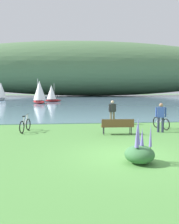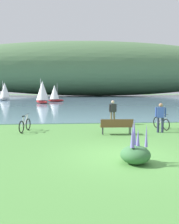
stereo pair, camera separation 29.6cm
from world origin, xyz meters
The scene contains 12 objects.
ground_plane centered at (0.00, 0.00, 0.00)m, with size 200.00×200.00×0.00m, color #518E42.
bay_water centered at (0.00, 48.42, 0.02)m, with size 180.00×80.00×0.04m, color #6B8EA8.
distant_hillside centered at (7.17, 75.07, 9.34)m, with size 116.37×28.00×18.60m, color #4C7047.
park_bench_near_camera centered at (0.58, 4.14, 0.52)m, with size 1.82×0.55×0.88m.
bicycle_leaning_near_bench centered at (-4.67, 5.54, 0.40)m, with size 0.40×1.75×1.01m.
bicycle_beside_path centered at (3.72, 5.69, 0.40)m, with size 0.43×1.74×1.01m.
person_at_shoreline centered at (1.05, 7.96, 0.98)m, with size 0.58×0.33×1.71m.
person_on_the_grass centered at (3.23, 4.55, 0.98)m, with size 0.58×0.34×1.71m.
echium_bush_mid_cluster centered at (0.22, -0.97, 0.36)m, with size 1.03×1.03×1.54m.
sailboat_nearest_to_shore centered at (-6.58, 31.64, 2.00)m, with size 3.05×3.49×4.16m.
sailboat_mid_bay centered at (-15.92, 43.60, 2.00)m, with size 2.81×3.63×4.17m.
sailboat_toward_hillside centered at (-4.88, 37.01, 1.69)m, with size 3.08×2.03×3.51m.
Camera 2 is at (-1.99, -8.71, 2.54)m, focal length 38.17 mm.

